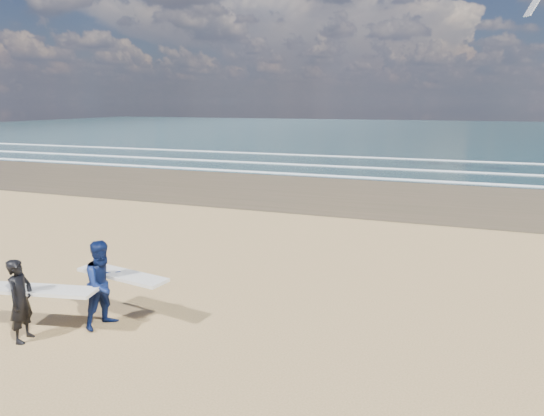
% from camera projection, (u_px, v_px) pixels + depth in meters
% --- Properties ---
extents(surfer_near, '(2.26, 1.17, 1.68)m').
position_uv_depth(surfer_near, '(24.00, 299.00, 9.51)').
color(surfer_near, black).
rests_on(surfer_near, ground).
extents(surfer_far, '(2.26, 1.32, 1.86)m').
position_uv_depth(surfer_far, '(105.00, 283.00, 10.10)').
color(surfer_far, '#0D1B4C').
rests_on(surfer_far, ground).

